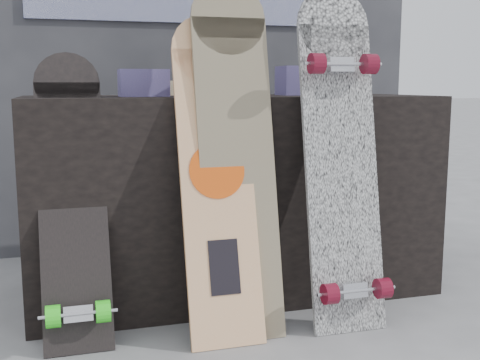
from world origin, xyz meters
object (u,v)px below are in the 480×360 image
object	(u,v)px
longboard_celtic	(236,146)
longboard_cascadia	(341,152)
longboard_geisha	(216,166)
skateboard_dark	(72,192)
vendor_table	(232,195)

from	to	relation	value
longboard_celtic	longboard_cascadia	size ratio (longest dim) A/B	1.02
longboard_geisha	longboard_celtic	world-z (taller)	longboard_celtic
skateboard_dark	longboard_celtic	bearing A→B (deg)	-8.12
longboard_cascadia	skateboard_dark	size ratio (longest dim) A/B	1.23
longboard_cascadia	longboard_celtic	bearing A→B (deg)	169.92
longboard_geisha	longboard_cascadia	size ratio (longest dim) A/B	0.92
longboard_geisha	skateboard_dark	distance (m)	0.48
longboard_cascadia	vendor_table	bearing A→B (deg)	122.58
vendor_table	skateboard_dark	size ratio (longest dim) A/B	1.67
longboard_geisha	longboard_cascadia	distance (m)	0.44
longboard_celtic	skateboard_dark	bearing A→B (deg)	171.88
longboard_geisha	longboard_celtic	bearing A→B (deg)	9.31
longboard_celtic	longboard_cascadia	bearing A→B (deg)	-10.08
vendor_table	longboard_celtic	bearing A→B (deg)	-103.67
vendor_table	longboard_celtic	xyz separation A→B (m)	(-0.09, -0.36, 0.24)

